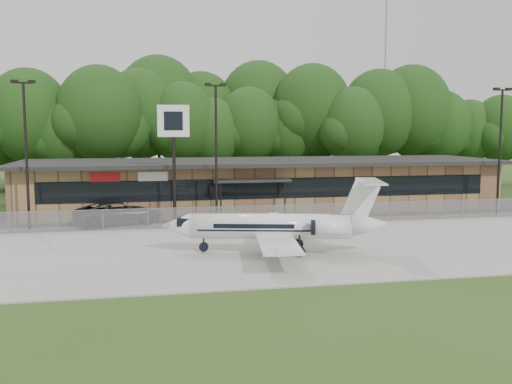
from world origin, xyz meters
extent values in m
plane|color=#34481A|center=(0.00, 0.00, 0.00)|extent=(160.00, 160.00, 0.00)
cube|color=#9E9B93|center=(0.00, 8.00, 0.04)|extent=(64.00, 18.00, 0.08)
cube|color=#383835|center=(0.00, 19.50, 0.03)|extent=(50.00, 9.00, 0.06)
cube|color=olive|center=(0.00, 24.00, 2.00)|extent=(40.00, 10.00, 4.00)
cube|color=black|center=(0.00, 18.98, 2.30)|extent=(36.00, 0.08, 1.60)
cube|color=black|center=(0.00, 23.50, 4.15)|extent=(41.00, 11.50, 0.30)
cube|color=black|center=(-2.00, 18.40, 3.00)|extent=(6.00, 1.60, 0.20)
cube|color=#B31616|center=(-13.00, 18.95, 3.40)|extent=(2.20, 0.06, 0.70)
cube|color=silver|center=(-9.50, 18.95, 3.40)|extent=(2.20, 0.06, 0.70)
cube|color=gray|center=(0.00, 15.00, 0.75)|extent=(46.00, 0.03, 1.50)
cube|color=gray|center=(0.00, 15.00, 1.50)|extent=(46.00, 0.04, 0.04)
cylinder|color=gray|center=(22.00, 48.00, 12.50)|extent=(0.20, 0.20, 25.00)
cylinder|color=black|center=(-18.00, 16.50, 5.00)|extent=(0.18, 0.18, 10.00)
cube|color=black|center=(-18.00, 16.50, 10.05)|extent=(1.20, 0.12, 0.12)
cube|color=black|center=(-18.55, 16.50, 10.12)|extent=(0.45, 0.30, 0.22)
cube|color=black|center=(-17.45, 16.50, 10.12)|extent=(0.45, 0.30, 0.22)
cylinder|color=black|center=(-5.00, 16.50, 5.00)|extent=(0.18, 0.18, 10.00)
cube|color=black|center=(-5.00, 16.50, 10.05)|extent=(1.20, 0.12, 0.12)
cube|color=black|center=(-5.55, 16.50, 10.12)|extent=(0.45, 0.30, 0.22)
cube|color=black|center=(-4.45, 16.50, 10.12)|extent=(0.45, 0.30, 0.22)
cylinder|color=black|center=(18.00, 16.50, 5.00)|extent=(0.18, 0.18, 10.00)
cube|color=black|center=(18.00, 16.50, 10.05)|extent=(1.20, 0.12, 0.12)
cube|color=black|center=(17.45, 16.50, 10.12)|extent=(0.45, 0.30, 0.22)
cube|color=black|center=(18.55, 16.50, 10.12)|extent=(0.45, 0.30, 0.22)
cylinder|color=white|center=(-3.41, 5.85, 1.50)|extent=(8.93, 3.46, 1.42)
cone|color=white|center=(-8.57, 7.10, 1.50)|extent=(2.05, 1.79, 1.42)
cone|color=white|center=(1.83, 4.58, 1.64)|extent=(2.23, 1.83, 1.42)
cube|color=white|center=(-3.67, 2.91, 1.11)|extent=(3.14, 5.62, 0.11)
cube|color=white|center=(-2.29, 8.58, 1.11)|extent=(3.14, 5.62, 0.11)
cylinder|color=white|center=(-0.58, 4.03, 1.64)|extent=(2.08, 1.23, 0.80)
cylinder|color=white|center=(-0.06, 6.18, 1.64)|extent=(2.08, 1.23, 0.80)
cube|color=white|center=(1.40, 4.68, 2.92)|extent=(2.14, 0.63, 2.66)
cube|color=white|center=(1.92, 4.56, 4.03)|extent=(2.08, 4.23, 0.09)
cube|color=black|center=(-7.97, 6.95, 1.75)|extent=(1.11, 1.24, 0.44)
cube|color=black|center=(-1.86, 5.48, 0.31)|extent=(1.19, 2.23, 0.62)
cylinder|color=black|center=(-7.02, 6.73, 0.31)|extent=(0.64, 0.64, 0.19)
imported|color=#2F2F32|center=(-12.05, 17.49, 0.87)|extent=(6.84, 4.67, 1.74)
cylinder|color=black|center=(-8.02, 16.80, 4.13)|extent=(0.26, 0.26, 8.25)
cube|color=silver|center=(-8.02, 16.80, 7.53)|extent=(2.28, 0.41, 2.27)
cube|color=black|center=(-8.03, 16.67, 7.53)|extent=(1.34, 0.13, 1.34)
camera|label=1|loc=(-10.41, -24.60, 6.95)|focal=40.00mm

